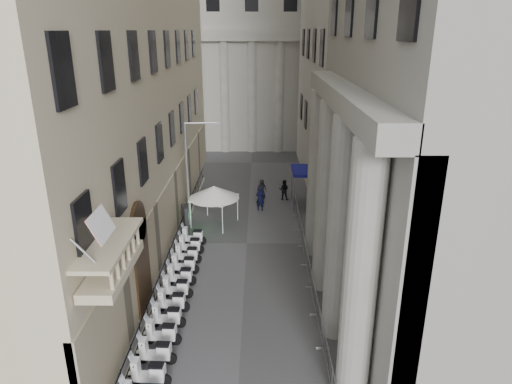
% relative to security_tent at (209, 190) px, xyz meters
% --- Properties ---
extents(far_building, '(22.00, 10.00, 30.00)m').
position_rel_security_tent_xyz_m(far_building, '(2.73, 25.12, 12.60)').
color(far_building, beige).
rests_on(far_building, ground).
extents(iron_fence, '(0.30, 28.00, 1.40)m').
position_rel_security_tent_xyz_m(iron_fence, '(-1.57, -4.88, -2.40)').
color(iron_fence, black).
rests_on(iron_fence, ground).
extents(blue_awning, '(1.60, 3.00, 3.00)m').
position_rel_security_tent_xyz_m(blue_awning, '(6.88, 3.12, -2.40)').
color(blue_awning, navy).
rests_on(blue_awning, ground).
extents(scooter_3, '(1.42, 0.63, 1.50)m').
position_rel_security_tent_xyz_m(scooter_3, '(-0.71, -15.05, -2.40)').
color(scooter_3, white).
rests_on(scooter_3, ground).
extents(scooter_4, '(1.42, 0.63, 1.50)m').
position_rel_security_tent_xyz_m(scooter_4, '(-0.71, -13.81, -2.40)').
color(scooter_4, white).
rests_on(scooter_4, ground).
extents(scooter_5, '(1.42, 0.63, 1.50)m').
position_rel_security_tent_xyz_m(scooter_5, '(-0.71, -12.57, -2.40)').
color(scooter_5, white).
rests_on(scooter_5, ground).
extents(scooter_6, '(1.42, 0.63, 1.50)m').
position_rel_security_tent_xyz_m(scooter_6, '(-0.71, -11.33, -2.40)').
color(scooter_6, white).
rests_on(scooter_6, ground).
extents(scooter_7, '(1.42, 0.63, 1.50)m').
position_rel_security_tent_xyz_m(scooter_7, '(-0.71, -10.08, -2.40)').
color(scooter_7, white).
rests_on(scooter_7, ground).
extents(scooter_8, '(1.42, 0.63, 1.50)m').
position_rel_security_tent_xyz_m(scooter_8, '(-0.71, -8.84, -2.40)').
color(scooter_8, white).
rests_on(scooter_8, ground).
extents(scooter_9, '(1.42, 0.63, 1.50)m').
position_rel_security_tent_xyz_m(scooter_9, '(-0.71, -7.60, -2.40)').
color(scooter_9, white).
rests_on(scooter_9, ground).
extents(scooter_10, '(1.42, 0.63, 1.50)m').
position_rel_security_tent_xyz_m(scooter_10, '(-0.71, -6.36, -2.40)').
color(scooter_10, white).
rests_on(scooter_10, ground).
extents(scooter_11, '(1.42, 0.63, 1.50)m').
position_rel_security_tent_xyz_m(scooter_11, '(-0.71, -5.11, -2.40)').
color(scooter_11, white).
rests_on(scooter_11, ground).
extents(scooter_12, '(1.42, 0.63, 1.50)m').
position_rel_security_tent_xyz_m(scooter_12, '(-0.71, -3.87, -2.40)').
color(scooter_12, white).
rests_on(scooter_12, ground).
extents(barrier_1, '(0.60, 2.40, 1.10)m').
position_rel_security_tent_xyz_m(barrier_1, '(6.32, -15.34, -2.40)').
color(barrier_1, '#999BA0').
rests_on(barrier_1, ground).
extents(barrier_2, '(0.60, 2.40, 1.10)m').
position_rel_security_tent_xyz_m(barrier_2, '(6.32, -12.84, -2.40)').
color(barrier_2, '#999BA0').
rests_on(barrier_2, ground).
extents(barrier_3, '(0.60, 2.40, 1.10)m').
position_rel_security_tent_xyz_m(barrier_3, '(6.32, -10.34, -2.40)').
color(barrier_3, '#999BA0').
rests_on(barrier_3, ground).
extents(barrier_4, '(0.60, 2.40, 1.10)m').
position_rel_security_tent_xyz_m(barrier_4, '(6.32, -7.84, -2.40)').
color(barrier_4, '#999BA0').
rests_on(barrier_4, ground).
extents(barrier_5, '(0.60, 2.40, 1.10)m').
position_rel_security_tent_xyz_m(barrier_5, '(6.32, -5.34, -2.40)').
color(barrier_5, '#999BA0').
rests_on(barrier_5, ground).
extents(barrier_6, '(0.60, 2.40, 1.10)m').
position_rel_security_tent_xyz_m(barrier_6, '(6.32, -2.84, -2.40)').
color(barrier_6, '#999BA0').
rests_on(barrier_6, ground).
extents(barrier_7, '(0.60, 2.40, 1.10)m').
position_rel_security_tent_xyz_m(barrier_7, '(6.32, -0.34, -2.40)').
color(barrier_7, '#999BA0').
rests_on(barrier_7, ground).
extents(barrier_8, '(0.60, 2.40, 1.10)m').
position_rel_security_tent_xyz_m(barrier_8, '(6.32, 2.16, -2.40)').
color(barrier_8, '#999BA0').
rests_on(barrier_8, ground).
extents(security_tent, '(3.54, 3.54, 2.87)m').
position_rel_security_tent_xyz_m(security_tent, '(0.00, 0.00, 0.00)').
color(security_tent, white).
rests_on(security_tent, ground).
extents(street_lamp, '(2.38, 0.37, 7.28)m').
position_rel_security_tent_xyz_m(street_lamp, '(-1.21, -0.28, 1.89)').
color(street_lamp, '#92959A').
rests_on(street_lamp, ground).
extents(info_kiosk, '(0.62, 0.95, 1.94)m').
position_rel_security_tent_xyz_m(info_kiosk, '(-1.46, -2.06, -1.42)').
color(info_kiosk, black).
rests_on(info_kiosk, ground).
extents(pedestrian_a, '(0.78, 0.62, 1.85)m').
position_rel_security_tent_xyz_m(pedestrian_a, '(3.63, 2.13, -1.47)').
color(pedestrian_a, black).
rests_on(pedestrian_a, ground).
extents(pedestrian_b, '(0.93, 0.79, 1.68)m').
position_rel_security_tent_xyz_m(pedestrian_b, '(5.56, 4.52, -1.56)').
color(pedestrian_b, black).
rests_on(pedestrian_b, ground).
extents(pedestrian_c, '(0.79, 0.53, 1.57)m').
position_rel_security_tent_xyz_m(pedestrian_c, '(3.77, 4.88, -1.61)').
color(pedestrian_c, black).
rests_on(pedestrian_c, ground).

